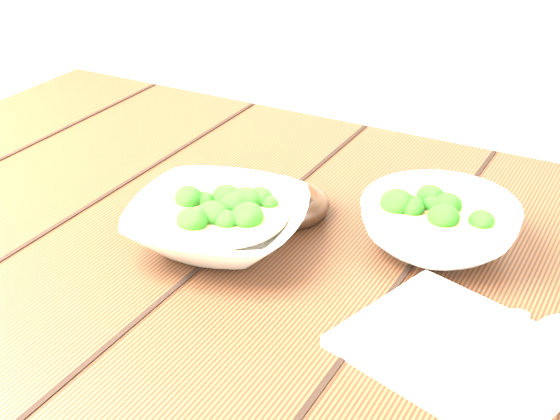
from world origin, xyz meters
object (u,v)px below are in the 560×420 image
at_px(table, 247,331).
at_px(trivet, 286,204).
at_px(soup_bowl_back, 439,224).
at_px(soup_bowl_front, 218,222).
at_px(napkin, 461,351).

bearing_deg(table, trivet, 86.49).
distance_m(soup_bowl_back, trivet, 0.19).
height_order(soup_bowl_front, soup_bowl_back, soup_bowl_back).
xyz_separation_m(table, soup_bowl_front, (-0.03, -0.01, 0.15)).
xyz_separation_m(soup_bowl_front, napkin, (0.30, -0.07, -0.02)).
relative_size(table, soup_bowl_back, 6.43).
relative_size(table, soup_bowl_front, 5.08).
bearing_deg(table, soup_bowl_front, -170.02).
bearing_deg(trivet, napkin, -31.28).
bearing_deg(soup_bowl_back, table, -151.89).
bearing_deg(soup_bowl_front, napkin, -12.31).
distance_m(soup_bowl_back, napkin, 0.19).
height_order(soup_bowl_front, trivet, soup_bowl_front).
xyz_separation_m(soup_bowl_back, trivet, (-0.19, -0.01, -0.02)).
distance_m(trivet, napkin, 0.31).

